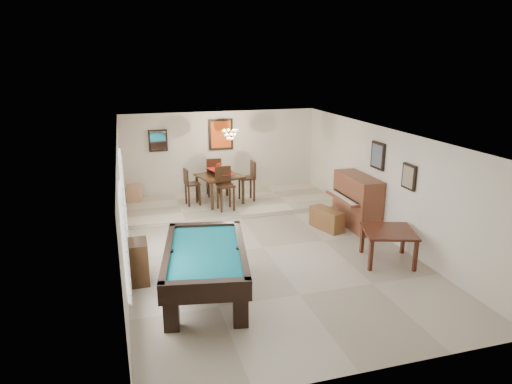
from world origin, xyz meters
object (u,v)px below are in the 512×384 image
pool_table (206,273)px  apothecary_chest (138,262)px  piano_bench (327,219)px  corner_bench (134,193)px  dining_table (220,187)px  dining_chair_west (192,187)px  dining_chair_north (213,177)px  upright_piano (351,202)px  chandelier (230,131)px  square_table (388,246)px  dining_chair_south (226,189)px  flower_vase (219,167)px  dining_chair_east (247,181)px

pool_table → apothecary_chest: pool_table is taller
piano_bench → apothecary_chest: 4.93m
pool_table → corner_bench: 6.01m
piano_bench → dining_table: bearing=130.8°
dining_chair_west → dining_table: bearing=-97.4°
corner_bench → dining_table: bearing=-20.9°
dining_chair_north → upright_piano: bearing=134.6°
dining_table → chandelier: size_ratio=1.88×
square_table → dining_chair_south: bearing=123.3°
upright_piano → dining_table: (-2.86, 2.56, -0.08)m
dining_chair_north → corner_bench: 2.38m
chandelier → pool_table: bearing=-108.2°
pool_table → dining_chair_south: 4.50m
pool_table → upright_piano: size_ratio=1.65×
apothecary_chest → pool_table: bearing=-36.6°
corner_bench → upright_piano: bearing=-33.5°
square_table → piano_bench: bearing=101.2°
upright_piano → dining_table: bearing=138.1°
square_table → chandelier: (-2.30, 4.63, 1.85)m
upright_piano → flower_vase: bearing=138.1°
square_table → piano_bench: 2.16m
flower_vase → dining_table: bearing=180.0°
square_table → dining_chair_east: (-1.82, 4.65, 0.35)m
upright_piano → corner_bench: bearing=146.5°
square_table → dining_table: 5.36m
dining_chair_south → dining_chair_north: size_ratio=1.00×
pool_table → dining_chair_east: 5.42m
dining_chair_south → dining_chair_east: (0.78, 0.69, -0.01)m
pool_table → flower_vase: size_ratio=10.42×
apothecary_chest → dining_chair_west: 4.49m
square_table → apothecary_chest: size_ratio=1.23×
dining_chair_west → upright_piano: bearing=-132.4°
pool_table → square_table: size_ratio=2.56×
dining_table → dining_chair_east: (0.80, -0.02, 0.12)m
upright_piano → dining_chair_south: size_ratio=1.34×
square_table → dining_table: dining_table is taller
pool_table → corner_bench: size_ratio=5.34×
dining_table → corner_bench: bearing=159.1°
apothecary_chest → dining_chair_west: size_ratio=0.78×
square_table → upright_piano: (0.24, 2.11, 0.31)m
dining_table → dining_chair_south: bearing=-88.7°
apothecary_chest → flower_vase: 4.89m
dining_chair_west → piano_bench: bearing=-137.8°
pool_table → dining_chair_south: bearing=82.9°
piano_bench → dining_chair_east: size_ratio=0.80×
upright_piano → dining_chair_north: upright_piano is taller
flower_vase → piano_bench: bearing=-49.2°
dining_table → dining_chair_north: bearing=92.6°
flower_vase → dining_chair_west: (-0.78, 0.00, -0.53)m
upright_piano → dining_chair_south: (-2.84, 1.85, 0.05)m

